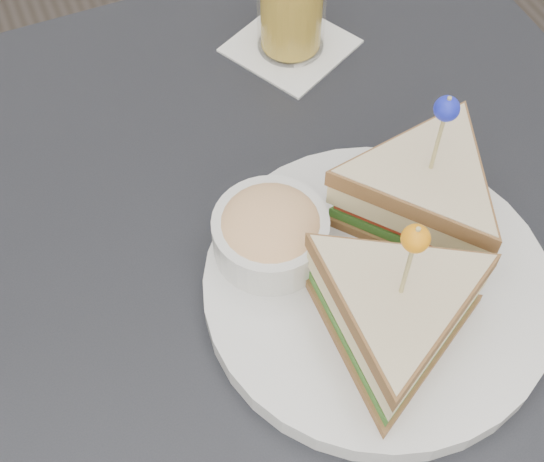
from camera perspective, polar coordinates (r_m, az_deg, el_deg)
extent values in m
cube|color=black|center=(0.66, -0.46, -4.12)|extent=(0.80, 0.80, 0.03)
cylinder|color=black|center=(1.25, 8.26, 5.42)|extent=(0.04, 0.04, 0.72)
cylinder|color=silver|center=(0.64, 7.89, -4.37)|extent=(0.29, 0.29, 0.02)
cylinder|color=silver|center=(0.63, 8.00, -3.85)|extent=(0.29, 0.29, 0.01)
cylinder|color=tan|center=(0.52, 10.18, -2.69)|extent=(0.00, 0.00, 0.09)
sphere|color=orange|center=(0.49, 10.76, -0.57)|extent=(0.02, 0.02, 0.02)
cylinder|color=tan|center=(0.59, 12.40, 6.68)|extent=(0.00, 0.00, 0.09)
sphere|color=#1721B2|center=(0.56, 13.02, 8.97)|extent=(0.02, 0.02, 0.02)
cylinder|color=silver|center=(0.63, -0.11, -0.43)|extent=(0.10, 0.10, 0.04)
ellipsoid|color=#E0B772|center=(0.61, -0.12, 0.35)|extent=(0.09, 0.09, 0.04)
cube|color=white|center=(0.84, 1.40, 13.76)|extent=(0.15, 0.15, 0.00)
cylinder|color=gold|center=(0.80, 1.47, 16.41)|extent=(0.09, 0.09, 0.09)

